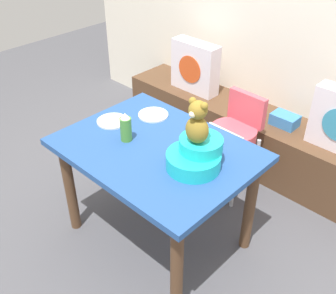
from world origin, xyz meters
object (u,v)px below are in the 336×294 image
at_px(highchair, 234,133).
at_px(infant_seat_teal, 196,155).
at_px(dinner_plate_near, 153,115).
at_px(book_stack, 285,120).
at_px(teddy_bear, 197,123).
at_px(coffee_mug, 199,135).
at_px(pillow_floral_left, 195,67).
at_px(dining_table, 157,163).
at_px(dinner_plate_far, 112,121).
at_px(ketchup_bottle, 126,127).

height_order(highchair, infant_seat_teal, infant_seat_teal).
relative_size(infant_seat_teal, dinner_plate_near, 1.65).
xyz_separation_m(book_stack, infant_seat_teal, (0.08, -1.16, 0.31)).
bearing_deg(teddy_bear, coffee_mug, 125.83).
bearing_deg(book_stack, coffee_mug, -93.93).
bearing_deg(dinner_plate_near, teddy_bear, -22.05).
distance_m(pillow_floral_left, coffee_mug, 1.26).
bearing_deg(coffee_mug, dining_table, -123.67).
bearing_deg(dinner_plate_far, infant_seat_teal, 1.08).
relative_size(book_stack, ketchup_bottle, 1.08).
relative_size(ketchup_bottle, dinner_plate_near, 0.92).
xyz_separation_m(book_stack, dinner_plate_near, (-0.49, -0.93, 0.24)).
bearing_deg(highchair, ketchup_bottle, -106.16).
relative_size(teddy_bear, dinner_plate_near, 1.25).
relative_size(book_stack, teddy_bear, 0.80).
height_order(book_stack, dinner_plate_far, dinner_plate_far).
height_order(coffee_mug, dinner_plate_far, coffee_mug).
bearing_deg(teddy_bear, infant_seat_teal, 90.00).
xyz_separation_m(coffee_mug, dinner_plate_near, (-0.42, 0.03, -0.04)).
height_order(dining_table, ketchup_bottle, ketchup_bottle).
bearing_deg(dinner_plate_near, dining_table, -41.78).
distance_m(pillow_floral_left, dining_table, 1.35).
relative_size(dining_table, coffee_mug, 9.54).
bearing_deg(pillow_floral_left, book_stack, 1.34).
bearing_deg(highchair, coffee_mug, -79.88).
bearing_deg(teddy_bear, pillow_floral_left, 130.50).
distance_m(highchair, teddy_bear, 0.91).
relative_size(teddy_bear, coffee_mug, 2.08).
bearing_deg(pillow_floral_left, ketchup_bottle, -67.78).
relative_size(pillow_floral_left, coffee_mug, 3.67).
height_order(highchair, coffee_mug, coffee_mug).
height_order(teddy_bear, dinner_plate_far, teddy_bear).
bearing_deg(coffee_mug, dinner_plate_far, -159.23).
bearing_deg(teddy_bear, dinner_plate_near, 157.95).
xyz_separation_m(dining_table, dinner_plate_far, (-0.41, 0.01, 0.12)).
relative_size(dining_table, dinner_plate_near, 5.72).
bearing_deg(ketchup_bottle, dining_table, 20.53).
xyz_separation_m(highchair, infant_seat_teal, (0.24, -0.72, 0.29)).
bearing_deg(highchair, pillow_floral_left, 150.55).
xyz_separation_m(dining_table, teddy_bear, (0.29, 0.02, 0.39)).
relative_size(infant_seat_teal, ketchup_bottle, 1.78).
relative_size(highchair, ketchup_bottle, 4.27).
bearing_deg(ketchup_bottle, book_stack, 72.44).
bearing_deg(highchair, book_stack, 69.89).
xyz_separation_m(book_stack, highchair, (-0.16, -0.44, 0.02)).
distance_m(highchair, dinner_plate_far, 0.90).
bearing_deg(dinner_plate_near, coffee_mug, -4.15).
bearing_deg(dinner_plate_near, book_stack, 62.48).
distance_m(book_stack, highchair, 0.47).
distance_m(dining_table, teddy_bear, 0.49).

